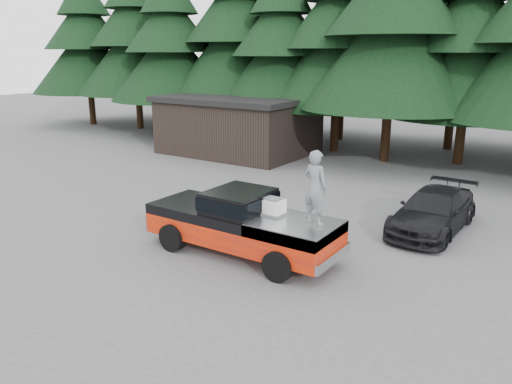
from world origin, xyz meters
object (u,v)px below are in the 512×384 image
Objects in this scene: pickup_truck at (242,232)px; air_compressor at (273,207)px; utility_building at (239,124)px; parked_car at (433,211)px; man_on_bed at (316,187)px.

air_compressor is (0.93, 0.21, 0.88)m from pickup_truck.
pickup_truck is at bearing -53.82° from utility_building.
air_compressor is 5.93m from parked_car.
pickup_truck is 15.47m from utility_building.
utility_building reaches higher than air_compressor.
utility_building is (-10.04, 12.25, 0.13)m from air_compressor.
man_on_bed reaches higher than parked_car.
utility_building is (-9.11, 12.46, 1.00)m from pickup_truck.
air_compressor is at bearing -50.66° from utility_building.
utility_building is at bearing -35.15° from man_on_bed.
pickup_truck is 3.00× the size of man_on_bed.
man_on_bed is at bearing -47.16° from utility_building.
air_compressor is 0.13× the size of parked_car.
parked_car is at bearing 60.25° from air_compressor.
pickup_truck is at bearing -126.31° from parked_car.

